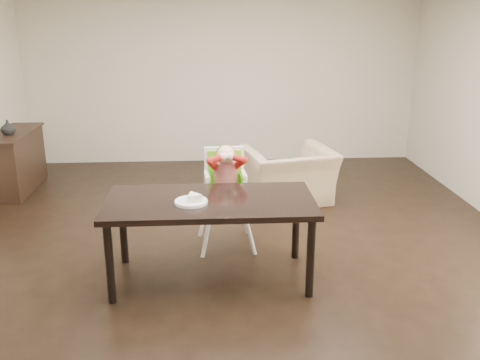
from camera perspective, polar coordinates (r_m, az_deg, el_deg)
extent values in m
plane|color=black|center=(5.33, -0.54, -7.94)|extent=(7.00, 7.00, 0.00)
cube|color=beige|center=(8.36, -1.88, 11.10)|extent=(6.00, 0.02, 2.70)
cube|color=beige|center=(1.63, 6.27, -18.16)|extent=(6.00, 0.02, 2.70)
cube|color=black|center=(4.61, -3.22, -2.38)|extent=(1.80, 0.90, 0.05)
cylinder|color=black|center=(4.49, -13.74, -8.66)|extent=(0.07, 0.07, 0.70)
cylinder|color=black|center=(4.49, 7.54, -8.25)|extent=(0.07, 0.07, 0.70)
cylinder|color=black|center=(5.15, -12.37, -5.04)|extent=(0.07, 0.07, 0.70)
cylinder|color=black|center=(5.16, 6.00, -4.69)|extent=(0.07, 0.07, 0.70)
cylinder|color=white|center=(5.23, -3.47, -5.13)|extent=(0.04, 0.04, 0.56)
cylinder|color=white|center=(5.27, 0.89, -4.93)|extent=(0.04, 0.04, 0.56)
cylinder|color=white|center=(5.60, -3.74, -3.55)|extent=(0.04, 0.04, 0.56)
cylinder|color=white|center=(5.63, 0.33, -3.38)|extent=(0.04, 0.04, 0.56)
cube|color=white|center=(5.33, -1.52, -1.43)|extent=(0.42, 0.38, 0.05)
cube|color=#6BCE1A|center=(5.32, -1.52, -1.07)|extent=(0.34, 0.32, 0.03)
cube|color=white|center=(5.41, -1.70, 1.40)|extent=(0.40, 0.07, 0.42)
cube|color=#6BCE1A|center=(5.38, -1.67, 1.21)|extent=(0.34, 0.04, 0.38)
cube|color=black|center=(5.30, -2.29, 0.96)|extent=(0.04, 0.18, 0.02)
cube|color=black|center=(5.32, -0.89, 1.01)|extent=(0.04, 0.18, 0.02)
cylinder|color=red|center=(5.27, -1.54, 0.47)|extent=(0.24, 0.24, 0.27)
sphere|color=beige|center=(5.19, -1.53, 2.72)|extent=(0.19, 0.19, 0.18)
ellipsoid|color=brown|center=(5.21, -1.56, 3.00)|extent=(0.19, 0.18, 0.14)
sphere|color=beige|center=(5.10, -1.82, 2.49)|extent=(0.08, 0.08, 0.08)
sphere|color=beige|center=(5.10, -1.04, 2.52)|extent=(0.08, 0.08, 0.08)
cylinder|color=white|center=(4.52, -5.23, -2.37)|extent=(0.32, 0.32, 0.02)
torus|color=white|center=(4.51, -5.24, -2.23)|extent=(0.32, 0.32, 0.01)
imported|color=tan|center=(6.64, 5.20, 1.43)|extent=(1.17, 0.89, 0.91)
cube|color=black|center=(7.67, -22.72, 1.74)|extent=(0.40, 1.20, 0.76)
cube|color=black|center=(7.58, -23.07, 4.61)|extent=(0.44, 1.26, 0.03)
imported|color=#99999E|center=(7.43, -23.52, 5.14)|extent=(0.23, 0.24, 0.18)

